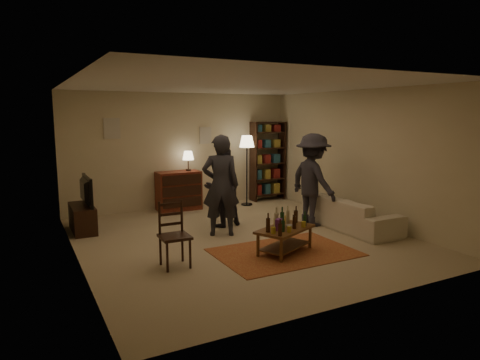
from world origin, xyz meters
TOP-DOWN VIEW (x-y plane):
  - floor at (0.00, 0.00)m, footprint 6.00×6.00m
  - room_shell at (-0.65, 2.98)m, footprint 6.00×6.00m
  - rug at (0.25, -1.05)m, footprint 2.20×1.50m
  - coffee_table at (0.25, -1.05)m, footprint 1.14×0.91m
  - dining_chair at (-1.52, -0.78)m, footprint 0.43×0.43m
  - tv_stand at (-2.44, 1.80)m, footprint 0.40×1.00m
  - dresser at (-0.19, 2.71)m, footprint 1.00×0.50m
  - bookshelf at (2.25, 2.78)m, footprint 0.90×0.34m
  - floor_lamp at (1.45, 2.45)m, footprint 0.36×0.36m
  - sofa at (2.20, -0.40)m, footprint 0.81×2.08m
  - person_left at (-0.22, 0.36)m, footprint 0.80×0.67m
  - person_right at (0.07, 0.93)m, footprint 0.82×0.68m
  - person_by_sofa at (1.70, 0.16)m, footprint 0.72×1.21m

SIDE VIEW (x-z plane):
  - floor at x=0.00m, z-range 0.00..0.00m
  - rug at x=0.25m, z-range 0.00..0.01m
  - sofa at x=2.20m, z-range 0.00..0.61m
  - coffee_table at x=0.25m, z-range 0.00..0.75m
  - tv_stand at x=-2.44m, z-range -0.14..0.91m
  - dresser at x=-0.19m, z-range -0.20..1.16m
  - dining_chair at x=-1.52m, z-range 0.02..1.00m
  - person_right at x=0.07m, z-range 0.00..1.56m
  - person_by_sofa at x=1.70m, z-range 0.00..1.84m
  - person_left at x=-0.22m, z-range 0.00..1.85m
  - bookshelf at x=2.25m, z-range 0.03..2.04m
  - floor_lamp at x=1.45m, z-range 0.59..2.29m
  - room_shell at x=-0.65m, z-range -1.19..4.81m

